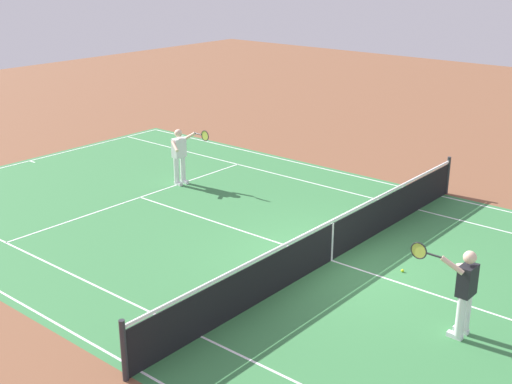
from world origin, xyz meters
TOP-DOWN VIEW (x-y plane):
  - ground_plane at (0.00, 0.00)m, footprint 60.00×60.00m
  - court_slab at (0.00, 0.00)m, footprint 24.20×11.40m
  - court_line_markings at (0.00, 0.00)m, footprint 23.85×11.05m
  - tennis_net at (0.00, 0.00)m, footprint 0.10×11.70m
  - tennis_player_near at (6.38, -1.57)m, footprint 1.10×0.78m
  - tennis_player_far at (-3.49, 1.15)m, footprint 1.07×0.78m
  - tennis_ball at (-1.49, -0.49)m, footprint 0.07×0.07m

SIDE VIEW (x-z plane):
  - ground_plane at x=0.00m, z-range 0.00..0.00m
  - court_slab at x=0.00m, z-range 0.00..0.00m
  - court_line_markings at x=0.00m, z-range 0.00..0.01m
  - tennis_ball at x=-1.49m, z-range 0.00..0.07m
  - tennis_net at x=0.00m, z-range -0.05..1.03m
  - tennis_player_near at x=6.38m, z-range 0.08..1.78m
  - tennis_player_far at x=-3.49m, z-range 0.08..1.78m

